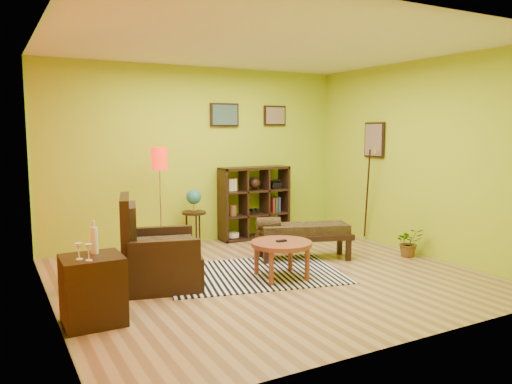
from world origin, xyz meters
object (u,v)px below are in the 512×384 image
armchair (156,259)px  globe_table (194,203)px  side_cabinet (93,289)px  bench (302,232)px  coffee_table (281,247)px  cube_shelf (255,203)px  potted_plant (409,245)px  floor_lamp (160,168)px

armchair → globe_table: (1.12, 1.63, 0.36)m
armchair → side_cabinet: (-0.86, -0.82, 0.00)m
bench → coffee_table: bearing=-138.6°
coffee_table → cube_shelf: size_ratio=0.62×
armchair → cube_shelf: 2.86m
side_cabinet → potted_plant: size_ratio=2.30×
armchair → side_cabinet: size_ratio=1.11×
floor_lamp → potted_plant: floor_lamp is taller
floor_lamp → globe_table: bearing=24.4°
armchair → bench: (2.17, 0.21, 0.07)m
globe_table → cube_shelf: (1.14, 0.10, -0.08)m
globe_table → cube_shelf: bearing=5.3°
coffee_table → bench: bearing=41.4°
cube_shelf → armchair: bearing=-142.4°
side_cabinet → bench: side_cabinet is taller
coffee_table → globe_table: (-0.32, 2.07, 0.29)m
potted_plant → armchair: bearing=173.6°
bench → potted_plant: (1.44, -0.61, -0.23)m
potted_plant → coffee_table: bearing=-179.2°
side_cabinet → potted_plant: bearing=5.3°
coffee_table → side_cabinet: size_ratio=0.77×
globe_table → bench: bearing=-53.5°
bench → cube_shelf: bearing=86.9°
floor_lamp → armchair: bearing=-110.3°
side_cabinet → cube_shelf: 4.04m
side_cabinet → bench: bearing=18.7°
cube_shelf → bench: 1.55m
cube_shelf → potted_plant: bearing=-57.7°
cube_shelf → bench: size_ratio=0.86×
floor_lamp → coffee_table: bearing=-62.2°
coffee_table → potted_plant: 2.18m
globe_table → floor_lamp: bearing=-155.6°
armchair → bench: bearing=5.5°
cube_shelf → potted_plant: cube_shelf is taller
cube_shelf → coffee_table: bearing=-110.5°
coffee_table → globe_table: size_ratio=0.83×
bench → potted_plant: bench is taller
armchair → potted_plant: bearing=-6.4°
side_cabinet → floor_lamp: bearing=57.9°
side_cabinet → potted_plant: side_cabinet is taller
bench → potted_plant: 1.58m
armchair → cube_shelf: (2.25, 1.74, 0.28)m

